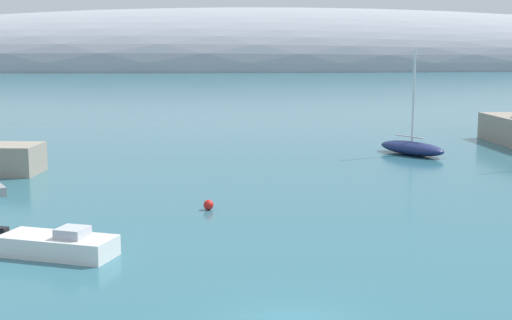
{
  "coord_description": "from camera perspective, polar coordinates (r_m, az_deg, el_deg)",
  "views": [
    {
      "loc": [
        -2.95,
        -20.23,
        8.45
      ],
      "look_at": [
        0.82,
        21.16,
        1.74
      ],
      "focal_mm": 49.94,
      "sensor_mm": 36.0,
      "label": 1
    }
  ],
  "objects": [
    {
      "name": "mooring_buoy_red",
      "position": [
        37.06,
        -3.82,
        -3.6
      ],
      "size": [
        0.53,
        0.53,
        0.53
      ],
      "primitive_type": "sphere",
      "color": "red",
      "rests_on": "water"
    },
    {
      "name": "distant_ridge",
      "position": [
        258.24,
        1.77,
        7.3
      ],
      "size": [
        396.21,
        72.06,
        43.34
      ],
      "primitive_type": "ellipsoid",
      "color": "#999EA8",
      "rests_on": "ground"
    },
    {
      "name": "motorboat_white_foreground",
      "position": [
        30.12,
        -15.59,
        -6.56
      ],
      "size": [
        5.21,
        3.48,
        1.23
      ],
      "rotation": [
        0.0,
        0.0,
        5.9
      ],
      "color": "white",
      "rests_on": "water"
    },
    {
      "name": "sailboat_navy_near_shore",
      "position": [
        56.77,
        12.37,
        1.0
      ],
      "size": [
        5.08,
        6.3,
        8.04
      ],
      "rotation": [
        0.0,
        0.0,
        5.27
      ],
      "color": "navy",
      "rests_on": "water"
    }
  ]
}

